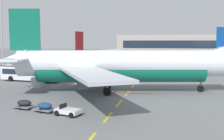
# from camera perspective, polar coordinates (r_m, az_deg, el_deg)

# --- Properties ---
(apron_paint_markings) EXTENTS (8.00, 96.00, 0.01)m
(apron_paint_markings) POSITION_cam_1_polar(r_m,az_deg,el_deg) (55.99, 5.56, -1.80)
(apron_paint_markings) COLOR yellow
(apron_paint_markings) RESTS_ON ground
(airliner_foreground) EXTENTS (34.62, 33.89, 12.20)m
(airliner_foreground) POSITION_cam_1_polar(r_m,az_deg,el_deg) (40.84, 1.01, 0.92)
(airliner_foreground) COLOR silver
(airliner_foreground) RESTS_ON ground
(airliner_mid_left) EXTENTS (27.47, 28.05, 9.88)m
(airliner_mid_left) POSITION_cam_1_polar(r_m,az_deg,el_deg) (78.59, -2.73, 2.79)
(airliner_mid_left) COLOR silver
(airliner_mid_left) RESTS_ON ground
(apron_shuttle_bus) EXTENTS (12.27, 4.26, 3.00)m
(apron_shuttle_bus) POSITION_cam_1_polar(r_m,az_deg,el_deg) (54.28, -16.29, -0.40)
(apron_shuttle_bus) COLOR silver
(apron_shuttle_bus) RESTS_ON ground
(fuel_service_truck) EXTENTS (3.72, 7.33, 3.14)m
(fuel_service_truck) POSITION_cam_1_polar(r_m,az_deg,el_deg) (69.02, -17.53, 0.79)
(fuel_service_truck) COLOR black
(fuel_service_truck) RESTS_ON ground
(baggage_train) EXTENTS (8.66, 3.87, 1.14)m
(baggage_train) POSITION_cam_1_polar(r_m,az_deg,el_deg) (30.75, -13.61, -7.40)
(baggage_train) COLOR silver
(baggage_train) RESTS_ON ground
(uld_cargo_container) EXTENTS (1.74, 1.70, 1.60)m
(uld_cargo_container) POSITION_cam_1_polar(r_m,az_deg,el_deg) (47.36, -15.11, -2.43)
(uld_cargo_container) COLOR #B7BCC6
(uld_cargo_container) RESTS_ON ground
(apron_light_mast_near) EXTENTS (1.80, 1.80, 24.33)m
(apron_light_mast_near) POSITION_cam_1_polar(r_m,az_deg,el_deg) (85.36, -21.89, 10.67)
(apron_light_mast_near) COLOR slate
(apron_light_mast_near) RESTS_ON ground
(terminal_satellite) EXTENTS (85.20, 26.20, 12.37)m
(terminal_satellite) POSITION_cam_1_polar(r_m,az_deg,el_deg) (157.47, 17.38, 4.91)
(terminal_satellite) COLOR #9E998E
(terminal_satellite) RESTS_ON ground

